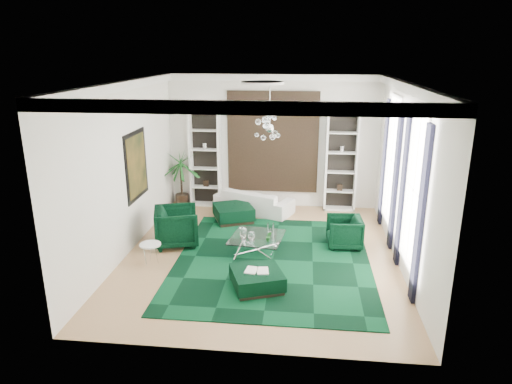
# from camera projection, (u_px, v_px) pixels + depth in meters

# --- Properties ---
(floor) EXTENTS (6.00, 7.00, 0.02)m
(floor) POSITION_uv_depth(u_px,v_px,m) (261.00, 255.00, 10.31)
(floor) COLOR tan
(floor) RESTS_ON ground
(ceiling) EXTENTS (6.00, 7.00, 0.02)m
(ceiling) POSITION_uv_depth(u_px,v_px,m) (261.00, 82.00, 9.17)
(ceiling) COLOR white
(ceiling) RESTS_ON ground
(wall_back) EXTENTS (6.00, 0.02, 3.80)m
(wall_back) POSITION_uv_depth(u_px,v_px,m) (273.00, 142.00, 13.07)
(wall_back) COLOR silver
(wall_back) RESTS_ON ground
(wall_front) EXTENTS (6.00, 0.02, 3.80)m
(wall_front) POSITION_uv_depth(u_px,v_px,m) (237.00, 237.00, 6.41)
(wall_front) COLOR silver
(wall_front) RESTS_ON ground
(wall_left) EXTENTS (0.02, 7.00, 3.80)m
(wall_left) POSITION_uv_depth(u_px,v_px,m) (125.00, 170.00, 10.05)
(wall_left) COLOR silver
(wall_left) RESTS_ON ground
(wall_right) EXTENTS (0.02, 7.00, 3.80)m
(wall_right) POSITION_uv_depth(u_px,v_px,m) (405.00, 177.00, 9.43)
(wall_right) COLOR silver
(wall_right) RESTS_ON ground
(crown_molding) EXTENTS (6.00, 7.00, 0.18)m
(crown_molding) POSITION_uv_depth(u_px,v_px,m) (261.00, 87.00, 9.20)
(crown_molding) COLOR white
(crown_molding) RESTS_ON ceiling
(ceiling_medallion) EXTENTS (0.90, 0.90, 0.05)m
(ceiling_medallion) POSITION_uv_depth(u_px,v_px,m) (263.00, 83.00, 9.47)
(ceiling_medallion) COLOR white
(ceiling_medallion) RESTS_ON ceiling
(tapestry) EXTENTS (2.50, 0.06, 2.80)m
(tapestry) POSITION_uv_depth(u_px,v_px,m) (273.00, 142.00, 13.02)
(tapestry) COLOR black
(tapestry) RESTS_ON wall_back
(shelving_left) EXTENTS (0.90, 0.38, 2.80)m
(shelving_left) POSITION_uv_depth(u_px,v_px,m) (205.00, 159.00, 13.23)
(shelving_left) COLOR white
(shelving_left) RESTS_ON floor
(shelving_right) EXTENTS (0.90, 0.38, 2.80)m
(shelving_right) POSITION_uv_depth(u_px,v_px,m) (341.00, 162.00, 12.83)
(shelving_right) COLOR white
(shelving_right) RESTS_ON floor
(painting) EXTENTS (0.04, 1.30, 1.60)m
(painting) POSITION_uv_depth(u_px,v_px,m) (137.00, 165.00, 10.63)
(painting) COLOR black
(painting) RESTS_ON wall_left
(window_near) EXTENTS (0.03, 1.10, 2.90)m
(window_near) POSITION_uv_depth(u_px,v_px,m) (414.00, 190.00, 8.58)
(window_near) COLOR white
(window_near) RESTS_ON wall_right
(curtain_near_a) EXTENTS (0.07, 0.30, 3.25)m
(curtain_near_a) POSITION_uv_depth(u_px,v_px,m) (421.00, 217.00, 7.92)
(curtain_near_a) COLOR black
(curtain_near_a) RESTS_ON floor
(curtain_near_b) EXTENTS (0.07, 0.30, 3.25)m
(curtain_near_b) POSITION_uv_depth(u_px,v_px,m) (403.00, 191.00, 9.40)
(curtain_near_b) COLOR black
(curtain_near_b) RESTS_ON floor
(window_far) EXTENTS (0.03, 1.10, 2.90)m
(window_far) POSITION_uv_depth(u_px,v_px,m) (392.00, 161.00, 10.86)
(window_far) COLOR white
(window_far) RESTS_ON wall_right
(curtain_far_a) EXTENTS (0.07, 0.30, 3.25)m
(curtain_far_a) POSITION_uv_depth(u_px,v_px,m) (395.00, 180.00, 10.19)
(curtain_far_a) COLOR black
(curtain_far_a) RESTS_ON floor
(curtain_far_b) EXTENTS (0.07, 0.30, 3.25)m
(curtain_far_b) POSITION_uv_depth(u_px,v_px,m) (384.00, 163.00, 11.67)
(curtain_far_b) COLOR black
(curtain_far_b) RESTS_ON floor
(rug) EXTENTS (4.20, 5.00, 0.02)m
(rug) POSITION_uv_depth(u_px,v_px,m) (273.00, 260.00, 10.01)
(rug) COLOR black
(rug) RESTS_ON floor
(sofa) EXTENTS (2.37, 1.65, 0.65)m
(sofa) POSITION_uv_depth(u_px,v_px,m) (254.00, 201.00, 12.96)
(sofa) COLOR white
(sofa) RESTS_ON floor
(armchair_left) EXTENTS (1.23, 1.21, 0.91)m
(armchair_left) POSITION_uv_depth(u_px,v_px,m) (177.00, 226.00, 10.73)
(armchair_left) COLOR black
(armchair_left) RESTS_ON floor
(armchair_right) EXTENTS (0.84, 0.82, 0.73)m
(armchair_right) POSITION_uv_depth(u_px,v_px,m) (344.00, 232.00, 10.64)
(armchair_right) COLOR black
(armchair_right) RESTS_ON floor
(coffee_table) EXTENTS (1.28, 1.28, 0.39)m
(coffee_table) POSITION_uv_depth(u_px,v_px,m) (257.00, 245.00, 10.35)
(coffee_table) COLOR white
(coffee_table) RESTS_ON floor
(ottoman_side) EXTENTS (1.26, 1.26, 0.43)m
(ottoman_side) POSITION_uv_depth(u_px,v_px,m) (234.00, 213.00, 12.29)
(ottoman_side) COLOR black
(ottoman_side) RESTS_ON floor
(ottoman_front) EXTENTS (1.18, 1.18, 0.37)m
(ottoman_front) POSITION_uv_depth(u_px,v_px,m) (257.00, 280.00, 8.80)
(ottoman_front) COLOR black
(ottoman_front) RESTS_ON floor
(book) EXTENTS (0.46, 0.31, 0.03)m
(book) POSITION_uv_depth(u_px,v_px,m) (257.00, 270.00, 8.74)
(book) COLOR white
(book) RESTS_ON ottoman_front
(side_table) EXTENTS (0.56, 0.56, 0.44)m
(side_table) POSITION_uv_depth(u_px,v_px,m) (151.00, 254.00, 9.82)
(side_table) COLOR white
(side_table) RESTS_ON floor
(palm) EXTENTS (1.50, 1.50, 2.12)m
(palm) POSITION_uv_depth(u_px,v_px,m) (181.00, 171.00, 13.25)
(palm) COLOR #19591E
(palm) RESTS_ON floor
(chandelier) EXTENTS (0.95, 0.95, 0.65)m
(chandelier) POSITION_uv_depth(u_px,v_px,m) (270.00, 128.00, 9.58)
(chandelier) COLOR white
(chandelier) RESTS_ON ceiling
(table_plant) EXTENTS (0.14, 0.12, 0.24)m
(table_plant) POSITION_uv_depth(u_px,v_px,m) (269.00, 236.00, 10.01)
(table_plant) COLOR #19591E
(table_plant) RESTS_ON coffee_table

